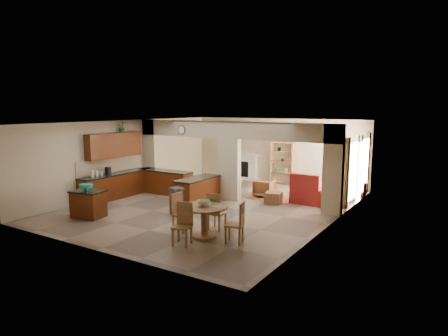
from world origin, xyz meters
The scene contains 39 objects.
floor centered at (0.00, 0.00, 0.00)m, with size 10.00×10.00×0.00m, color #816F59.
ceiling centered at (0.00, 0.00, 2.80)m, with size 10.00×10.00×0.00m, color white.
wall_back centered at (0.00, 5.00, 1.40)m, with size 8.00×8.00×0.00m, color tan.
wall_front centered at (0.00, -5.00, 1.40)m, with size 8.00×8.00×0.00m, color tan.
wall_left centered at (-4.00, 0.00, 1.40)m, with size 10.00×10.00×0.00m, color tan.
wall_right centered at (4.00, 0.00, 1.40)m, with size 10.00×10.00×0.00m, color tan.
partition_left_pier centered at (-3.70, 1.00, 1.40)m, with size 0.60×0.25×2.80m, color tan.
partition_center_pier centered at (0.00, 1.00, 1.10)m, with size 0.80×0.25×2.20m, color tan.
partition_right_pier centered at (3.70, 1.00, 1.40)m, with size 0.60×0.25×2.80m, color tan.
partition_header centered at (0.00, 1.00, 2.50)m, with size 8.00×0.25×0.60m, color tan.
kitchen_counter centered at (-3.26, -0.25, 0.46)m, with size 2.52×3.29×1.48m.
upper_cabinets centered at (-3.82, -0.80, 1.92)m, with size 0.35×2.40×0.90m, color #3B1606.
peninsula centered at (-0.60, -0.11, 0.46)m, with size 0.70×1.85×0.91m.
wall_clock centered at (-2.00, 0.85, 2.45)m, with size 0.34×0.34×0.03m, color #463117.
rug centered at (1.20, 2.10, 0.01)m, with size 1.60×1.30×0.01m, color #974937.
fireplace centered at (-1.60, 4.83, 0.61)m, with size 1.60×0.35×1.20m.
shelving_unit centered at (0.35, 4.82, 0.90)m, with size 1.00×0.32×1.80m, color #9C6035.
window_a centered at (3.97, 2.30, 1.20)m, with size 0.02×0.90×1.90m, color white.
window_b centered at (3.97, 4.00, 1.20)m, with size 0.02×0.90×1.90m, color white.
glazed_door centered at (3.97, 3.15, 1.05)m, with size 0.02×0.70×2.10m, color white.
drape_a_left centered at (3.93, 1.70, 1.20)m, with size 0.10×0.28×2.30m, color #391D17.
drape_a_right centered at (3.93, 2.90, 1.20)m, with size 0.10×0.28×2.30m, color #391D17.
drape_b_left centered at (3.93, 3.40, 1.20)m, with size 0.10×0.28×2.30m, color #391D17.
drape_b_right centered at (3.93, 4.60, 1.20)m, with size 0.10×0.28×2.30m, color #391D17.
ceiling_fan centered at (1.50, 3.00, 2.56)m, with size 1.00×1.00×0.10m, color white.
kitchen_island centered at (-2.42, -3.20, 0.41)m, with size 1.05×0.83×0.82m.
teal_bowl centered at (-2.50, -3.18, 0.91)m, with size 0.39×0.39×0.18m, color #148B80.
trash_can centered at (-0.38, -1.52, 0.39)m, with size 0.36×0.31×0.77m, color #2D2D30.
dining_table centered at (1.61, -2.89, 0.53)m, with size 1.20×1.20×0.82m.
fruit_bowl centered at (1.58, -2.88, 0.90)m, with size 0.32×0.32×0.17m, color #55A723.
sofa centered at (3.30, 2.95, 0.39)m, with size 1.04×2.66×0.78m, color maroon.
chaise centered at (2.54, 2.08, 0.21)m, with size 1.04×0.85×0.42m, color maroon.
armchair centered at (0.83, 2.14, 0.32)m, with size 0.68×0.70×0.63m, color maroon.
ottoman centered at (1.56, 1.37, 0.19)m, with size 0.53×0.53×0.39m, color maroon.
plant centered at (-3.82, -0.38, 2.56)m, with size 0.34×0.30×0.38m, color #154813.
chair_north centered at (1.51, -2.23, 0.55)m, with size 0.43×0.44×1.02m.
chair_east centered at (2.55, -2.81, 0.55)m, with size 0.52×0.52×1.02m.
chair_south centered at (1.46, -3.57, 0.55)m, with size 0.52×0.52×1.02m.
chair_west centered at (0.74, -2.78, 0.55)m, with size 0.45×0.45×1.02m.
Camera 1 is at (7.23, -10.95, 3.30)m, focal length 32.00 mm.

